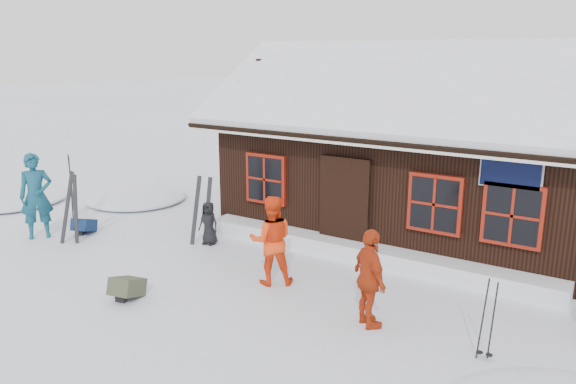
% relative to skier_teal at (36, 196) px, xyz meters
% --- Properties ---
extents(ground, '(120.00, 120.00, 0.00)m').
position_rel_skier_teal_xyz_m(ground, '(5.42, 0.44, -0.98)').
color(ground, white).
rests_on(ground, ground).
extents(mountain_hut, '(8.90, 6.09, 4.42)m').
position_rel_skier_teal_xyz_m(mountain_hut, '(6.92, 5.42, 0.60)').
color(mountain_hut, black).
rests_on(mountain_hut, ground).
extents(snow_drift, '(7.60, 0.60, 0.35)m').
position_rel_skier_teal_xyz_m(snow_drift, '(6.92, 2.69, -0.80)').
color(snow_drift, white).
rests_on(snow_drift, ground).
extents(snow_mounds, '(20.60, 13.20, 0.48)m').
position_rel_skier_teal_xyz_m(snow_mounds, '(7.07, 2.31, -0.98)').
color(snow_mounds, white).
rests_on(snow_mounds, ground).
extents(skier_teal, '(0.78, 0.85, 1.95)m').
position_rel_skier_teal_xyz_m(skier_teal, '(0.00, 0.00, 0.00)').
color(skier_teal, navy).
rests_on(skier_teal, ground).
extents(skier_orange_left, '(1.02, 0.99, 1.66)m').
position_rel_skier_teal_xyz_m(skier_orange_left, '(5.94, 0.71, -0.15)').
color(skier_orange_left, '#F83F11').
rests_on(skier_orange_left, ground).
extents(skier_orange_right, '(0.96, 0.89, 1.58)m').
position_rel_skier_teal_xyz_m(skier_orange_right, '(8.15, 0.15, -0.19)').
color(skier_orange_right, '#B93513').
rests_on(skier_orange_right, ground).
extents(skier_crouched, '(0.50, 0.35, 0.97)m').
position_rel_skier_teal_xyz_m(skier_crouched, '(3.57, 1.74, -0.49)').
color(skier_crouched, black).
rests_on(skier_crouched, ground).
extents(ski_pair_left, '(0.73, 0.23, 1.70)m').
position_rel_skier_teal_xyz_m(ski_pair_left, '(1.07, 0.10, -0.17)').
color(ski_pair_left, black).
rests_on(ski_pair_left, ground).
extents(ski_pair_mid, '(0.37, 0.31, 1.80)m').
position_rel_skier_teal_xyz_m(ski_pair_mid, '(-0.03, 0.95, -0.13)').
color(ski_pair_mid, black).
rests_on(ski_pair_mid, ground).
extents(ski_pair_right, '(0.51, 0.27, 1.59)m').
position_rel_skier_teal_xyz_m(ski_pair_right, '(3.45, 1.65, -0.23)').
color(ski_pair_right, black).
rests_on(ski_pair_right, ground).
extents(ski_poles, '(0.22, 0.11, 1.22)m').
position_rel_skier_teal_xyz_m(ski_poles, '(9.92, 0.14, -0.40)').
color(ski_poles, black).
rests_on(ski_poles, ground).
extents(backpack_blue, '(0.57, 0.64, 0.29)m').
position_rel_skier_teal_xyz_m(backpack_blue, '(0.65, 0.71, -0.83)').
color(backpack_blue, navy).
rests_on(backpack_blue, ground).
extents(backpack_olive, '(0.53, 0.63, 0.30)m').
position_rel_skier_teal_xyz_m(backpack_olive, '(4.24, -1.20, -0.83)').
color(backpack_olive, '#414431').
rests_on(backpack_olive, ground).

